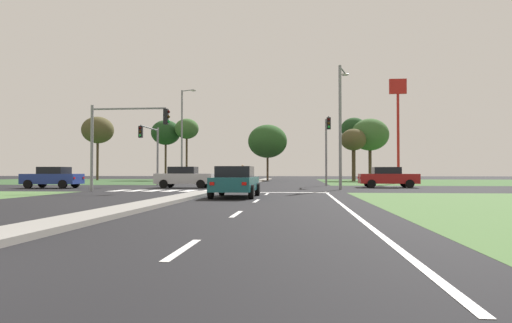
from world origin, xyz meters
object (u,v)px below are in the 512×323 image
car_silver_fifth (185,177)px  treeline_sixth (354,129)px  treeline_near (98,130)px  treeline_third (187,129)px  treeline_fifth (353,140)px  car_blue_second (53,177)px  car_red_sixth (388,177)px  car_grey_fourth (245,175)px  street_lamp_second (341,120)px  street_lamp_third (183,132)px  treeline_second (166,133)px  car_teal_near (235,181)px  traffic_signal_far_left (151,144)px  fastfood_pole_sign (398,107)px  pedestrian_at_median (243,172)px  traffic_signal_far_right (327,139)px  traffic_signal_near_left (121,131)px  treeline_seventh (370,135)px  car_black_third (227,176)px  treeline_fourth (268,141)px

car_silver_fifth → treeline_sixth: bearing=152.0°
treeline_near → treeline_third: treeline_near is taller
treeline_fifth → car_blue_second: bearing=-131.6°
car_red_sixth → treeline_fifth: (0.28, 25.19, 4.60)m
treeline_fifth → car_silver_fifth: bearing=-120.3°
car_grey_fourth → street_lamp_second: street_lamp_second is taller
street_lamp_third → treeline_second: 17.01m
car_teal_near → treeline_near: (-26.49, 42.64, 6.58)m
car_silver_fifth → traffic_signal_far_left: size_ratio=0.85×
fastfood_pole_sign → treeline_fifth: (-3.38, 11.51, -2.77)m
street_lamp_third → pedestrian_at_median: size_ratio=5.97×
traffic_signal_far_right → street_lamp_second: street_lamp_second is taller
traffic_signal_near_left → street_lamp_second: (13.82, 4.39, 1.06)m
car_grey_fourth → treeline_second: treeline_second is taller
car_teal_near → pedestrian_at_median: 20.78m
fastfood_pole_sign → treeline_seventh: fastfood_pole_sign is taller
traffic_signal_far_right → traffic_signal_far_left: size_ratio=1.12×
car_black_third → pedestrian_at_median: pedestrian_at_median is taller
fastfood_pole_sign → traffic_signal_near_left: bearing=-133.5°
treeline_near → treeline_third: (13.15, 0.74, 0.11)m
treeline_near → street_lamp_second: bearing=-45.3°
traffic_signal_far_right → treeline_fourth: size_ratio=0.75×
treeline_third → car_grey_fourth: bearing=-12.9°
car_teal_near → car_blue_second: (-15.40, 10.89, 0.05)m
traffic_signal_far_right → treeline_second: 35.18m
car_black_third → car_silver_fifth: (-1.07, -13.81, 0.05)m
pedestrian_at_median → treeline_near: (-24.23, 21.99, 6.13)m
car_silver_fifth → pedestrian_at_median: 8.85m
treeline_near → treeline_fifth: size_ratio=1.35×
traffic_signal_far_right → car_blue_second: bearing=-162.8°
car_silver_fifth → traffic_signal_far_left: 6.66m
car_black_third → car_red_sixth: bearing=140.7°
car_blue_second → treeline_third: 33.22m
treeline_second → pedestrian_at_median: bearing=-58.6°
car_silver_fifth → street_lamp_third: size_ratio=0.42×
treeline_third → treeline_sixth: 23.96m
car_red_sixth → treeline_sixth: size_ratio=0.50×
street_lamp_third → traffic_signal_far_left: bearing=-88.5°
treeline_sixth → traffic_signal_near_left: bearing=-116.2°
pedestrian_at_median → treeline_seventh: 25.91m
fastfood_pole_sign → treeline_seventh: bearing=94.3°
pedestrian_at_median → treeline_fifth: treeline_fifth is taller
car_silver_fifth → car_blue_second: bearing=-80.5°
street_lamp_second → treeline_near: (-32.37, 32.73, 2.53)m
car_red_sixth → treeline_third: size_ratio=0.50×
car_black_third → treeline_second: (-12.17, 18.14, 6.28)m
car_blue_second → traffic_signal_far_left: size_ratio=0.80×
street_lamp_third → treeline_near: street_lamp_third is taller
street_lamp_second → street_lamp_third: bearing=130.2°
street_lamp_second → fastfood_pole_sign: bearing=67.2°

